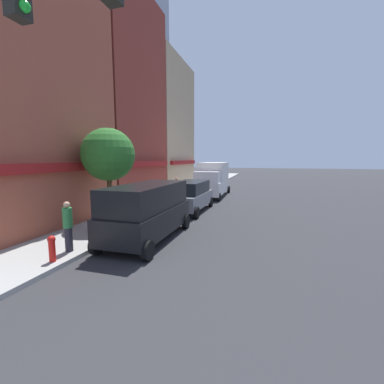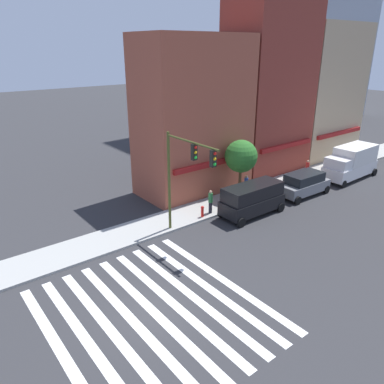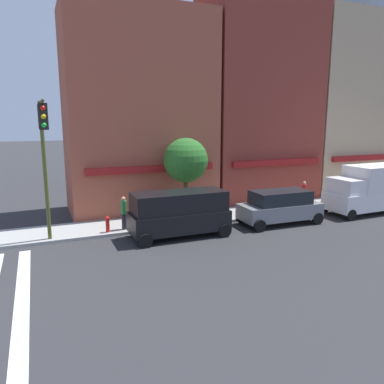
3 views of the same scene
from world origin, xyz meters
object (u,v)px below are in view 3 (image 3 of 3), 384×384
at_px(box_truck_white, 372,188).
at_px(suv_grey, 280,206).
at_px(street_tree, 186,161).
at_px(pedestrian_green_top, 124,212).
at_px(pedestrian_red_jacket, 304,194).
at_px(pedestrian_blue_shirt, 196,202).
at_px(van_black, 179,212).
at_px(traffic_signal, 44,145).
at_px(fire_hydrant, 108,223).

bearing_deg(box_truck_white, suv_grey, 178.64).
bearing_deg(box_truck_white, street_tree, 165.24).
relative_size(pedestrian_green_top, pedestrian_red_jacket, 1.00).
height_order(pedestrian_blue_shirt, street_tree, street_tree).
bearing_deg(box_truck_white, pedestrian_green_top, 171.83).
xyz_separation_m(van_black, box_truck_white, (13.25, 0.00, 0.30)).
distance_m(suv_grey, box_truck_white, 7.11).
bearing_deg(traffic_signal, suv_grey, -0.10).
height_order(van_black, suv_grey, van_black).
bearing_deg(pedestrian_green_top, traffic_signal, -56.81).
height_order(traffic_signal, pedestrian_green_top, traffic_signal).
distance_m(pedestrian_red_jacket, street_tree, 8.52).
bearing_deg(fire_hydrant, van_black, -27.00).
xyz_separation_m(pedestrian_red_jacket, pedestrian_blue_shirt, (-7.55, 0.46, 0.00)).
xyz_separation_m(pedestrian_green_top, pedestrian_red_jacket, (12.04, 0.30, 0.00)).
relative_size(pedestrian_green_top, fire_hydrant, 2.10).
distance_m(pedestrian_green_top, pedestrian_blue_shirt, 4.55).
bearing_deg(pedestrian_green_top, fire_hydrant, -72.53).
xyz_separation_m(traffic_signal, pedestrian_green_top, (3.74, 1.85, -3.79)).
relative_size(traffic_signal, pedestrian_blue_shirt, 3.81).
bearing_deg(traffic_signal, pedestrian_blue_shirt, 17.60).
height_order(pedestrian_blue_shirt, fire_hydrant, pedestrian_blue_shirt).
relative_size(fire_hydrant, street_tree, 0.18).
distance_m(traffic_signal, suv_grey, 12.91).
height_order(pedestrian_red_jacket, street_tree, street_tree).
height_order(traffic_signal, pedestrian_red_jacket, traffic_signal).
relative_size(box_truck_white, pedestrian_red_jacket, 3.53).
distance_m(pedestrian_blue_shirt, fire_hydrant, 5.49).
height_order(pedestrian_green_top, pedestrian_red_jacket, same).
distance_m(fire_hydrant, street_tree, 5.76).
xyz_separation_m(traffic_signal, box_truck_white, (19.41, -0.02, -3.27)).
bearing_deg(van_black, suv_grey, 0.46).
bearing_deg(suv_grey, pedestrian_green_top, 169.29).
distance_m(pedestrian_blue_shirt, street_tree, 2.57).
height_order(traffic_signal, suv_grey, traffic_signal).
relative_size(pedestrian_green_top, street_tree, 0.37).
height_order(suv_grey, fire_hydrant, suv_grey).
bearing_deg(pedestrian_red_jacket, van_black, 78.82).
relative_size(suv_grey, box_truck_white, 0.76).
bearing_deg(traffic_signal, pedestrian_red_jacket, 7.75).
distance_m(box_truck_white, pedestrian_green_top, 15.79).
distance_m(traffic_signal, box_truck_white, 19.68).
xyz_separation_m(traffic_signal, fire_hydrant, (2.83, 1.68, -4.25)).
height_order(traffic_signal, box_truck_white, traffic_signal).
height_order(box_truck_white, street_tree, street_tree).
distance_m(van_black, pedestrian_red_jacket, 9.85).
xyz_separation_m(box_truck_white, pedestrian_green_top, (-15.67, 1.87, -0.51)).
distance_m(van_black, pedestrian_green_top, 3.07).
relative_size(box_truck_white, fire_hydrant, 7.42).
bearing_deg(fire_hydrant, traffic_signal, -149.33).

